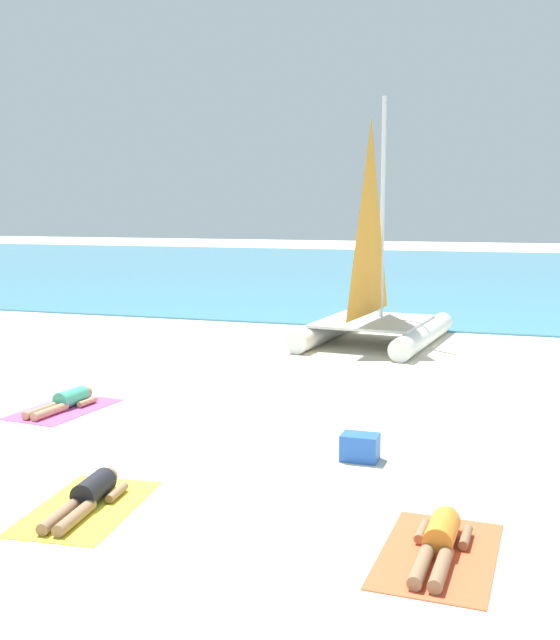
{
  "coord_description": "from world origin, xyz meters",
  "views": [
    {
      "loc": [
        4.65,
        -8.56,
        3.39
      ],
      "look_at": [
        0.0,
        5.74,
        1.2
      ],
      "focal_mm": 43.4,
      "sensor_mm": 36.0,
      "label": 1
    }
  ],
  "objects_px": {
    "towel_rightmost": "(438,555)",
    "cooler_box": "(360,447)",
    "sailboat_white": "(374,307)",
    "towel_center_right": "(86,508)",
    "sunbather_center_left": "(66,401)",
    "sunbather_center_right": "(89,495)",
    "towel_center_left": "(64,409)",
    "sunbather_rightmost": "(440,540)"
  },
  "relations": [
    {
      "from": "sunbather_center_right",
      "to": "sailboat_white",
      "type": "bearing_deg",
      "value": 79.16
    },
    {
      "from": "towel_center_left",
      "to": "sunbather_center_left",
      "type": "height_order",
      "value": "sunbather_center_left"
    },
    {
      "from": "sunbather_rightmost",
      "to": "towel_center_right",
      "type": "bearing_deg",
      "value": -176.75
    },
    {
      "from": "sunbather_rightmost",
      "to": "towel_center_left",
      "type": "bearing_deg",
      "value": 153.75
    },
    {
      "from": "towel_rightmost",
      "to": "cooler_box",
      "type": "xyz_separation_m",
      "value": [
        -1.35,
        2.61,
        0.17
      ]
    },
    {
      "from": "sailboat_white",
      "to": "sunbather_rightmost",
      "type": "distance_m",
      "value": 12.02
    },
    {
      "from": "towel_center_right",
      "to": "cooler_box",
      "type": "relative_size",
      "value": 3.8
    },
    {
      "from": "towel_center_right",
      "to": "sunbather_center_left",
      "type": "bearing_deg",
      "value": 126.08
    },
    {
      "from": "towel_rightmost",
      "to": "towel_center_right",
      "type": "bearing_deg",
      "value": -179.69
    },
    {
      "from": "sailboat_white",
      "to": "sunbather_rightmost",
      "type": "bearing_deg",
      "value": -70.46
    },
    {
      "from": "sunbather_center_left",
      "to": "towel_center_right",
      "type": "distance_m",
      "value": 4.64
    },
    {
      "from": "sunbather_center_right",
      "to": "sunbather_rightmost",
      "type": "relative_size",
      "value": 1.0
    },
    {
      "from": "towel_center_right",
      "to": "sunbather_center_right",
      "type": "distance_m",
      "value": 0.14
    },
    {
      "from": "sunbather_center_right",
      "to": "towel_rightmost",
      "type": "height_order",
      "value": "sunbather_center_right"
    },
    {
      "from": "sailboat_white",
      "to": "sunbather_center_right",
      "type": "height_order",
      "value": "sailboat_white"
    },
    {
      "from": "towel_center_right",
      "to": "sunbather_rightmost",
      "type": "distance_m",
      "value": 3.96
    },
    {
      "from": "towel_center_left",
      "to": "cooler_box",
      "type": "relative_size",
      "value": 3.8
    },
    {
      "from": "sailboat_white",
      "to": "towel_center_left",
      "type": "xyz_separation_m",
      "value": [
        -3.73,
        -8.03,
        -0.91
      ]
    },
    {
      "from": "sunbather_center_left",
      "to": "towel_rightmost",
      "type": "height_order",
      "value": "sunbather_center_left"
    },
    {
      "from": "sunbather_center_right",
      "to": "towel_center_left",
      "type": "bearing_deg",
      "value": 121.15
    },
    {
      "from": "sailboat_white",
      "to": "cooler_box",
      "type": "xyz_separation_m",
      "value": [
        1.6,
        -9.08,
        -0.73
      ]
    },
    {
      "from": "towel_center_left",
      "to": "cooler_box",
      "type": "height_order",
      "value": "cooler_box"
    },
    {
      "from": "sailboat_white",
      "to": "sunbather_rightmost",
      "type": "xyz_separation_m",
      "value": [
        2.96,
        -11.62,
        -0.78
      ]
    },
    {
      "from": "sunbather_center_left",
      "to": "sunbather_rightmost",
      "type": "relative_size",
      "value": 1.0
    },
    {
      "from": "sunbather_center_left",
      "to": "sunbather_rightmost",
      "type": "distance_m",
      "value": 7.62
    },
    {
      "from": "towel_center_left",
      "to": "sunbather_center_right",
      "type": "xyz_separation_m",
      "value": [
        2.73,
        -3.61,
        0.13
      ]
    },
    {
      "from": "sunbather_center_left",
      "to": "towel_center_left",
      "type": "bearing_deg",
      "value": -90.0
    },
    {
      "from": "sailboat_white",
      "to": "cooler_box",
      "type": "relative_size",
      "value": 12.27
    },
    {
      "from": "sailboat_white",
      "to": "towel_center_right",
      "type": "xyz_separation_m",
      "value": [
        -1.0,
        -11.71,
        -0.91
      ]
    },
    {
      "from": "sailboat_white",
      "to": "cooler_box",
      "type": "distance_m",
      "value": 9.25
    },
    {
      "from": "towel_center_left",
      "to": "towel_rightmost",
      "type": "distance_m",
      "value": 7.62
    },
    {
      "from": "sailboat_white",
      "to": "sunbather_center_left",
      "type": "distance_m",
      "value": 8.82
    },
    {
      "from": "sunbather_rightmost",
      "to": "cooler_box",
      "type": "height_order",
      "value": "cooler_box"
    },
    {
      "from": "towel_center_right",
      "to": "sunbather_center_right",
      "type": "bearing_deg",
      "value": 95.91
    },
    {
      "from": "sailboat_white",
      "to": "towel_rightmost",
      "type": "height_order",
      "value": "sailboat_white"
    },
    {
      "from": "cooler_box",
      "to": "sunbather_center_right",
      "type": "bearing_deg",
      "value": -135.52
    },
    {
      "from": "towel_center_left",
      "to": "sailboat_white",
      "type": "bearing_deg",
      "value": 65.06
    },
    {
      "from": "sunbather_center_left",
      "to": "towel_rightmost",
      "type": "relative_size",
      "value": 0.83
    },
    {
      "from": "sailboat_white",
      "to": "towel_center_left",
      "type": "bearing_deg",
      "value": -109.68
    },
    {
      "from": "towel_center_right",
      "to": "towel_rightmost",
      "type": "distance_m",
      "value": 3.95
    },
    {
      "from": "sunbather_center_left",
      "to": "towel_rightmost",
      "type": "bearing_deg",
      "value": -23.31
    },
    {
      "from": "sunbather_center_right",
      "to": "towel_rightmost",
      "type": "bearing_deg",
      "value": -6.57
    }
  ]
}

